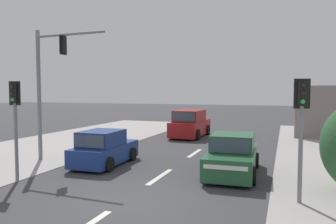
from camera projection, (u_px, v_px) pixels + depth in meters
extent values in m
plane|color=#3A3A3D|center=(123.00, 202.00, 9.48)|extent=(140.00, 140.00, 0.00)
cube|color=silver|center=(160.00, 177.00, 12.30)|extent=(0.20, 2.40, 0.01)
cube|color=silver|center=(195.00, 153.00, 17.00)|extent=(0.20, 2.40, 0.01)
cube|color=#A39E99|center=(7.00, 156.00, 16.11)|extent=(8.00, 40.00, 0.02)
cylinder|color=slate|center=(39.00, 96.00, 15.16)|extent=(0.18, 0.18, 6.00)
cylinder|color=slate|center=(69.00, 34.00, 14.31)|extent=(3.60, 0.27, 0.11)
cube|color=black|center=(63.00, 45.00, 14.47)|extent=(0.21, 0.27, 0.68)
cube|color=black|center=(63.00, 45.00, 14.47)|extent=(0.06, 0.44, 0.84)
sphere|color=red|center=(61.00, 40.00, 14.51)|extent=(0.13, 0.13, 0.13)
sphere|color=black|center=(61.00, 45.00, 14.52)|extent=(0.13, 0.13, 0.13)
sphere|color=black|center=(61.00, 50.00, 14.53)|extent=(0.13, 0.13, 0.13)
cylinder|color=slate|center=(300.00, 155.00, 9.27)|extent=(0.12, 0.12, 2.80)
cube|color=black|center=(302.00, 94.00, 9.16)|extent=(0.29, 0.25, 0.68)
cube|color=black|center=(302.00, 94.00, 9.16)|extent=(0.44, 0.12, 0.84)
sphere|color=black|center=(303.00, 86.00, 9.03)|extent=(0.13, 0.13, 0.13)
sphere|color=black|center=(303.00, 94.00, 9.05)|extent=(0.13, 0.13, 0.13)
sphere|color=green|center=(303.00, 102.00, 9.06)|extent=(0.13, 0.13, 0.13)
cylinder|color=slate|center=(16.00, 142.00, 11.57)|extent=(0.12, 0.12, 2.80)
cube|color=black|center=(15.00, 93.00, 11.46)|extent=(0.28, 0.22, 0.68)
cube|color=black|center=(15.00, 93.00, 11.46)|extent=(0.44, 0.08, 0.84)
sphere|color=black|center=(12.00, 87.00, 11.33)|extent=(0.13, 0.13, 0.13)
sphere|color=black|center=(12.00, 93.00, 11.35)|extent=(0.13, 0.13, 0.13)
sphere|color=green|center=(13.00, 100.00, 11.36)|extent=(0.13, 0.13, 0.13)
cube|color=#235633|center=(232.00, 160.00, 12.68)|extent=(1.88, 4.27, 0.80)
cube|color=#235633|center=(233.00, 142.00, 12.69)|extent=(1.64, 1.97, 0.62)
cube|color=#384756|center=(230.00, 146.00, 11.76)|extent=(1.44, 0.12, 0.53)
cube|color=#384756|center=(235.00, 138.00, 13.61)|extent=(1.41, 0.12, 0.50)
cube|color=white|center=(225.00, 168.00, 10.65)|extent=(1.45, 0.10, 0.14)
cylinder|color=black|center=(253.00, 176.00, 11.20)|extent=(0.22, 0.65, 0.64)
cylinder|color=black|center=(204.00, 172.00, 11.71)|extent=(0.22, 0.65, 0.64)
cylinder|color=black|center=(256.00, 160.00, 13.69)|extent=(0.22, 0.65, 0.64)
cylinder|color=black|center=(216.00, 158.00, 14.19)|extent=(0.22, 0.65, 0.64)
cube|color=navy|center=(105.00, 153.00, 14.32)|extent=(1.70, 3.64, 0.76)
cube|color=navy|center=(101.00, 138.00, 14.00)|extent=(1.53, 1.94, 0.64)
cube|color=#384756|center=(112.00, 135.00, 14.92)|extent=(1.36, 0.10, 0.54)
cube|color=#384756|center=(89.00, 141.00, 13.08)|extent=(1.33, 0.10, 0.51)
cube|color=white|center=(123.00, 143.00, 16.04)|extent=(1.36, 0.08, 0.14)
cylinder|color=black|center=(102.00, 152.00, 15.64)|extent=(0.20, 0.60, 0.60)
cylinder|color=black|center=(132.00, 154.00, 15.15)|extent=(0.20, 0.60, 0.60)
cylinder|color=black|center=(75.00, 162.00, 13.53)|extent=(0.20, 0.60, 0.60)
cylinder|color=black|center=(109.00, 164.00, 13.03)|extent=(0.20, 0.60, 0.60)
cube|color=maroon|center=(190.00, 128.00, 23.18)|extent=(1.91, 4.53, 1.00)
cube|color=maroon|center=(189.00, 116.00, 22.94)|extent=(1.76, 2.73, 0.76)
cube|color=#384756|center=(195.00, 114.00, 24.22)|extent=(1.58, 0.08, 0.65)
cube|color=#384756|center=(183.00, 117.00, 21.66)|extent=(1.55, 0.08, 0.61)
cube|color=white|center=(199.00, 122.00, 25.29)|extent=(1.56, 0.06, 0.14)
cylinder|color=black|center=(184.00, 129.00, 24.83)|extent=(0.23, 0.72, 0.72)
cylinder|color=black|center=(208.00, 130.00, 24.18)|extent=(0.23, 0.72, 0.72)
cylinder|color=black|center=(171.00, 133.00, 22.22)|extent=(0.23, 0.72, 0.72)
cylinder|color=black|center=(198.00, 135.00, 21.58)|extent=(0.23, 0.72, 0.72)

